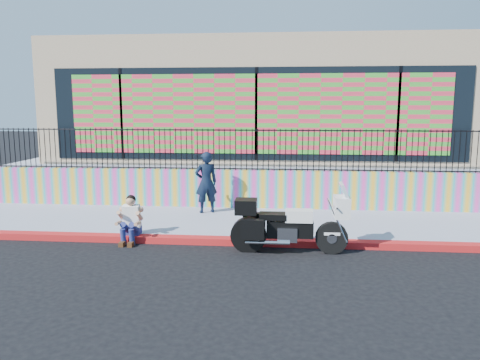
# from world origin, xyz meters

# --- Properties ---
(ground) EXTENTS (90.00, 90.00, 0.00)m
(ground) POSITION_xyz_m (0.00, 0.00, 0.00)
(ground) COLOR black
(ground) RESTS_ON ground
(red_curb) EXTENTS (16.00, 0.30, 0.15)m
(red_curb) POSITION_xyz_m (0.00, 0.00, 0.07)
(red_curb) COLOR red
(red_curb) RESTS_ON ground
(sidewalk) EXTENTS (16.00, 3.00, 0.15)m
(sidewalk) POSITION_xyz_m (0.00, 1.65, 0.07)
(sidewalk) COLOR #959BB3
(sidewalk) RESTS_ON ground
(mural_wall) EXTENTS (16.00, 0.20, 1.10)m
(mural_wall) POSITION_xyz_m (0.00, 3.25, 0.70)
(mural_wall) COLOR #F440AD
(mural_wall) RESTS_ON sidewalk
(metal_fence) EXTENTS (15.80, 0.04, 1.20)m
(metal_fence) POSITION_xyz_m (0.00, 3.25, 1.85)
(metal_fence) COLOR black
(metal_fence) RESTS_ON mural_wall
(elevated_platform) EXTENTS (16.00, 10.00, 1.25)m
(elevated_platform) POSITION_xyz_m (0.00, 8.35, 0.62)
(elevated_platform) COLOR #959BB3
(elevated_platform) RESTS_ON ground
(storefront_building) EXTENTS (14.00, 8.06, 4.00)m
(storefront_building) POSITION_xyz_m (0.00, 8.13, 3.25)
(storefront_building) COLOR tan
(storefront_building) RESTS_ON elevated_platform
(police_motorcycle) EXTENTS (2.45, 0.81, 1.52)m
(police_motorcycle) POSITION_xyz_m (0.95, -0.47, 0.64)
(police_motorcycle) COLOR black
(police_motorcycle) RESTS_ON ground
(police_officer) EXTENTS (0.73, 0.62, 1.71)m
(police_officer) POSITION_xyz_m (-1.29, 2.49, 1.00)
(police_officer) COLOR black
(police_officer) RESTS_ON sidewalk
(seated_man) EXTENTS (0.54, 0.71, 1.06)m
(seated_man) POSITION_xyz_m (-2.62, -0.09, 0.45)
(seated_man) COLOR navy
(seated_man) RESTS_ON ground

